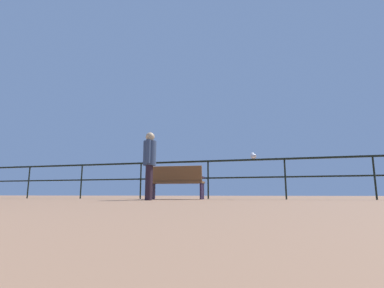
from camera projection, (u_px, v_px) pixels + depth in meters
name	position (u px, v px, depth m)	size (l,w,h in m)	color
pier_railing	(173.00, 171.00, 8.55)	(22.94, 0.05, 1.09)	black
bench_near_left	(176.00, 181.00, 7.80)	(1.50, 0.77, 0.87)	brown
person_at_railing	(150.00, 161.00, 6.69)	(0.30, 0.49, 1.55)	black
seagull_on_rail	(253.00, 156.00, 8.02)	(0.22, 0.40, 0.19)	silver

